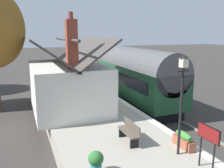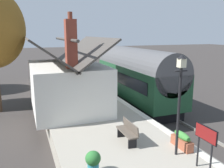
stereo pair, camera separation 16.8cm
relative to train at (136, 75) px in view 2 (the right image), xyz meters
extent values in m
plane|color=#383330|center=(-2.64, 0.90, -2.22)|extent=(160.00, 160.00, 0.00)
cube|color=#A39B8C|center=(-2.64, 4.54, -1.75)|extent=(32.00, 5.29, 0.95)
cube|color=beige|center=(-2.64, 2.08, -1.27)|extent=(32.00, 0.36, 0.02)
cube|color=gray|center=(-2.64, -0.72, -2.15)|extent=(52.00, 0.08, 0.14)
cube|color=gray|center=(-2.64, 0.72, -2.15)|extent=(52.00, 0.08, 0.14)
cube|color=black|center=(-0.01, 0.00, -1.87)|extent=(9.15, 2.29, 0.70)
cube|color=#1E4C2D|center=(-0.01, 0.00, -0.37)|extent=(9.94, 2.70, 2.30)
cylinder|color=#515154|center=(-0.01, 0.00, 0.78)|extent=(9.94, 2.65, 2.65)
cube|color=black|center=(-0.01, 1.36, -0.08)|extent=(8.45, 0.03, 0.80)
cylinder|color=black|center=(2.98, 0.00, -1.87)|extent=(0.70, 2.16, 0.70)
cylinder|color=black|center=(-2.99, 0.00, -1.87)|extent=(0.70, 2.16, 0.70)
cube|color=black|center=(4.99, 0.00, 0.03)|extent=(0.04, 2.16, 0.90)
cylinder|color=#F2EDCC|center=(5.01, 0.00, -0.94)|extent=(0.06, 0.24, 0.24)
cube|color=red|center=(5.05, 0.00, -1.40)|extent=(0.16, 2.56, 0.24)
cube|color=white|center=(-2.14, 5.71, 0.06)|extent=(6.06, 4.08, 2.67)
cube|color=#47423D|center=(-2.14, 4.69, 2.12)|extent=(6.56, 2.30, 1.68)
cube|color=#47423D|center=(-2.14, 6.73, 2.12)|extent=(6.56, 2.30, 1.68)
cylinder|color=#47423D|center=(-2.14, 5.71, 2.85)|extent=(6.56, 0.16, 0.16)
cube|color=brown|center=(-3.77, 5.71, 2.65)|extent=(0.56, 0.56, 2.51)
cylinder|color=brown|center=(-3.77, 5.71, 4.09)|extent=(0.24, 0.24, 0.36)
cube|color=teal|center=(-1.58, 3.65, -0.22)|extent=(0.90, 0.06, 2.10)
cube|color=teal|center=(-2.98, 3.65, 0.43)|extent=(0.80, 0.05, 1.10)
cube|color=teal|center=(-0.18, 3.65, 0.43)|extent=(0.80, 0.05, 1.10)
cube|color=brown|center=(5.43, 4.31, -0.82)|extent=(1.41, 0.45, 0.06)
cube|color=brown|center=(5.43, 4.13, -0.59)|extent=(1.40, 0.15, 0.40)
cube|color=black|center=(4.87, 4.32, -1.05)|extent=(0.07, 0.36, 0.44)
cube|color=black|center=(5.99, 4.29, -1.05)|extent=(0.07, 0.36, 0.44)
cube|color=brown|center=(7.64, 4.32, -0.82)|extent=(1.41, 0.42, 0.06)
cube|color=brown|center=(7.64, 4.14, -0.59)|extent=(1.40, 0.13, 0.40)
cube|color=black|center=(7.08, 4.33, -1.05)|extent=(0.07, 0.36, 0.44)
cube|color=black|center=(8.20, 4.31, -1.05)|extent=(0.07, 0.36, 0.44)
cube|color=brown|center=(-7.78, 4.31, -0.82)|extent=(1.40, 0.40, 0.06)
cube|color=brown|center=(-7.78, 4.13, -0.59)|extent=(1.40, 0.11, 0.40)
cube|color=black|center=(-8.34, 4.31, -1.05)|extent=(0.06, 0.36, 0.44)
cube|color=black|center=(-7.22, 4.31, -1.05)|extent=(0.06, 0.36, 0.44)
cube|color=brown|center=(3.45, 4.29, -0.82)|extent=(1.42, 0.46, 0.06)
cube|color=brown|center=(3.45, 4.11, -0.59)|extent=(1.40, 0.17, 0.40)
cube|color=black|center=(2.89, 4.32, -1.05)|extent=(0.08, 0.36, 0.44)
cube|color=black|center=(4.01, 4.27, -1.05)|extent=(0.08, 0.36, 0.44)
cylinder|color=teal|center=(-9.41, 6.25, -1.11)|extent=(0.38, 0.38, 0.33)
ellipsoid|color=#2D7233|center=(-9.41, 6.25, -0.77)|extent=(0.51, 0.51, 0.49)
cube|color=#9E5138|center=(-9.01, 2.45, -1.08)|extent=(1.06, 0.32, 0.39)
ellipsoid|color=#3D8438|center=(-9.01, 2.45, -0.76)|extent=(0.96, 0.29, 0.29)
cylinder|color=black|center=(5.52, 5.37, -1.09)|extent=(0.34, 0.34, 0.36)
ellipsoid|color=#2D7233|center=(5.52, 5.37, -0.78)|extent=(0.40, 0.40, 0.44)
cylinder|color=gray|center=(5.49, 3.11, -1.09)|extent=(0.38, 0.38, 0.36)
ellipsoid|color=#2D7233|center=(5.49, 3.11, -0.72)|extent=(0.56, 0.56, 0.50)
cone|color=red|center=(5.49, 3.11, -0.52)|extent=(0.09, 0.09, 0.22)
cone|color=#9E5138|center=(9.13, 5.72, -1.09)|extent=(0.40, 0.40, 0.37)
cylinder|color=#9E5138|center=(9.13, 5.72, -1.24)|extent=(0.22, 0.22, 0.06)
ellipsoid|color=olive|center=(9.13, 5.72, -0.71)|extent=(0.54, 0.54, 0.62)
cylinder|color=black|center=(-9.38, 2.98, 0.39)|extent=(0.10, 0.10, 3.34)
cylinder|color=black|center=(-9.38, 2.98, 1.91)|extent=(0.05, 0.50, 0.05)
cube|color=beige|center=(-9.38, 2.98, 2.20)|extent=(0.24, 0.24, 0.32)
cone|color=black|center=(-9.38, 2.98, 2.42)|extent=(0.32, 0.32, 0.14)
cylinder|color=black|center=(-10.91, 2.80, -0.72)|extent=(0.06, 0.06, 1.10)
cylinder|color=black|center=(-10.31, 2.80, -0.72)|extent=(0.06, 0.06, 1.10)
cube|color=maroon|center=(-10.61, 2.80, 0.05)|extent=(0.90, 0.06, 0.44)
cube|color=black|center=(-10.61, 2.80, 0.05)|extent=(0.96, 0.03, 0.50)
camera|label=1|loc=(-16.14, 8.34, 3.23)|focal=38.13mm
camera|label=2|loc=(-16.20, 8.18, 3.23)|focal=38.13mm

